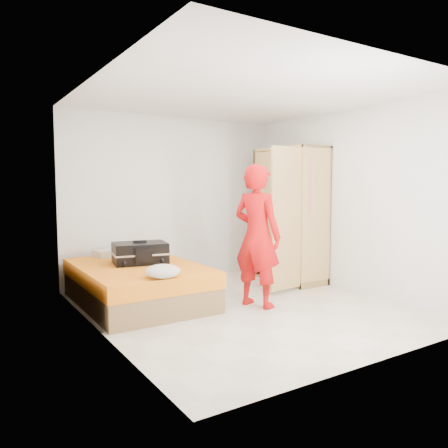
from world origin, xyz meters
TOP-DOWN VIEW (x-y plane):
  - room at (0.00, 0.00)m, footprint 4.00×4.02m
  - bed at (-1.05, 0.90)m, footprint 1.42×2.02m
  - wardrobe at (1.45, 0.85)m, footprint 1.17×1.25m
  - person at (0.16, -0.03)m, footprint 0.63×0.76m
  - suitcase at (-0.98, 1.00)m, footprint 0.78×0.63m
  - round_cushion at (-1.10, 0.00)m, footprint 0.39×0.39m
  - pillow at (-1.08, 1.75)m, footprint 0.59×0.38m

SIDE VIEW (x-z plane):
  - bed at x=-1.05m, z-range 0.00..0.50m
  - pillow at x=-1.08m, z-range 0.50..0.60m
  - round_cushion at x=-1.10m, z-range 0.50..0.65m
  - suitcase at x=-0.98m, z-range 0.48..0.78m
  - person at x=0.16m, z-range 0.00..1.78m
  - wardrobe at x=1.45m, z-range -0.05..2.05m
  - room at x=0.00m, z-range 0.00..2.60m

